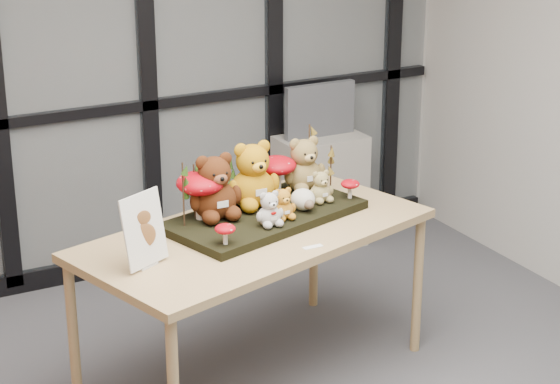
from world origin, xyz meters
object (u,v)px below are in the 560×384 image
diorama_tray (264,216)px  bear_small_yellow (283,202)px  display_table (254,243)px  bear_white_bow (269,207)px  mushroom_front_right (350,188)px  bear_brown_medium (214,183)px  bear_tan_back (304,161)px  sign_holder (144,233)px  bear_beige_small (321,184)px  plush_cream_hedgehog (303,198)px  cabinet (320,192)px  bear_pooh_yellow (252,171)px  mushroom_back_left (201,193)px  mushroom_back_right (277,174)px  mushroom_front_left (225,233)px  monitor (320,110)px

diorama_tray → bear_small_yellow: (0.04, -0.12, 0.11)m
display_table → bear_white_bow: (0.05, -0.07, 0.20)m
mushroom_front_right → bear_brown_medium: bearing=174.3°
bear_tan_back → sign_holder: bear_tan_back is taller
bear_small_yellow → bear_tan_back: bearing=31.3°
diorama_tray → bear_beige_small: 0.34m
bear_tan_back → plush_cream_hedgehog: size_ratio=2.63×
bear_white_bow → cabinet: size_ratio=0.25×
plush_cream_hedgehog → bear_tan_back: bearing=44.2°
bear_pooh_yellow → mushroom_back_left: bear_pooh_yellow is taller
mushroom_back_right → mushroom_front_left: (-0.51, -0.48, -0.06)m
bear_pooh_yellow → cabinet: 1.69m
mushroom_back_left → bear_tan_back: bearing=11.7°
sign_holder → bear_brown_medium: bearing=6.6°
display_table → mushroom_front_left: size_ratio=17.81×
bear_pooh_yellow → bear_small_yellow: (0.05, -0.23, -0.10)m
display_table → mushroom_back_left: mushroom_back_left is taller
bear_pooh_yellow → bear_tan_back: 0.35m
diorama_tray → mushroom_back_left: 0.35m
mushroom_front_right → bear_small_yellow: bearing=-167.6°
bear_tan_back → bear_beige_small: bear_tan_back is taller
mushroom_back_left → bear_brown_medium: bearing=-14.4°
bear_brown_medium → bear_white_bow: bearing=-65.1°
bear_brown_medium → bear_white_bow: (0.19, -0.21, -0.08)m
bear_white_bow → bear_beige_small: (0.38, 0.17, -0.00)m
display_table → mushroom_front_left: mushroom_front_left is taller
display_table → bear_beige_small: bearing=-3.1°
bear_small_yellow → bear_beige_small: bearing=7.7°
diorama_tray → monitor: size_ratio=2.03×
mushroom_back_left → mushroom_back_right: 0.50m
bear_pooh_yellow → bear_white_bow: bearing=-116.0°
mushroom_front_right → mushroom_back_right: bearing=143.6°
display_table → monitor: 1.80m
plush_cream_hedgehog → cabinet: (0.86, 1.32, -0.53)m
bear_brown_medium → mushroom_front_left: (-0.10, -0.33, -0.12)m
bear_small_yellow → bear_beige_small: bear_beige_small is taller
mushroom_back_right → display_table: bearing=-133.3°
mushroom_front_left → diorama_tray: bearing=39.6°
bear_pooh_yellow → mushroom_back_left: (-0.30, -0.04, -0.05)m
bear_beige_small → monitor: 1.46m
mushroom_back_right → bear_white_bow: bearing=-122.4°
bear_white_bow → mushroom_front_right: 0.55m
bear_pooh_yellow → sign_holder: 0.79m
bear_brown_medium → bear_white_bow: size_ratio=1.90×
mushroom_back_right → bear_small_yellow: bearing=-112.9°
mushroom_back_right → monitor: bearing=51.0°
diorama_tray → bear_pooh_yellow: size_ratio=2.69×
bear_tan_back → sign_holder: (-1.04, -0.45, -0.04)m
bear_pooh_yellow → cabinet: size_ratio=0.49×
bear_tan_back → bear_beige_small: bearing=-109.0°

